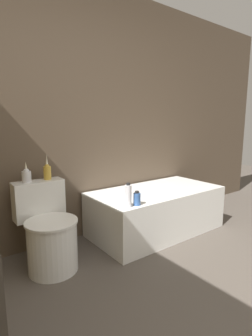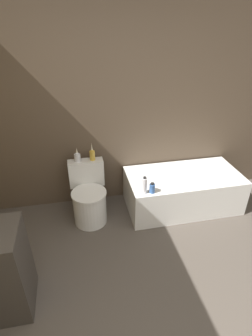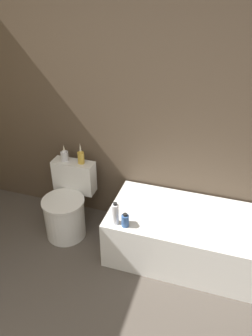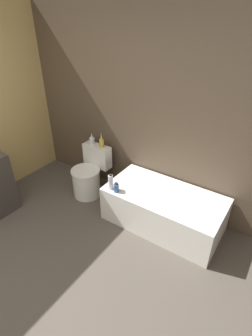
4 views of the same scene
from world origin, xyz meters
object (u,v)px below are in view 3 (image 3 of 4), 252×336
bathtub (188,236)px  shampoo_bottle_short (125,220)px  toilet (67,207)px  vase_silver (81,156)px  shampoo_bottle_tall (115,214)px  vase_gold (65,155)px

bathtub → shampoo_bottle_short: size_ratio=11.21×
toilet → vase_silver: bearing=67.4°
shampoo_bottle_tall → shampoo_bottle_short: (0.09, -0.01, -0.04)m
vase_gold → shampoo_bottle_short: (0.81, -0.51, -0.23)m
vase_silver → shampoo_bottle_short: 0.84m
bathtub → vase_silver: 1.29m
toilet → vase_silver: vase_silver is taller
vase_silver → shampoo_bottle_tall: (0.53, -0.50, -0.21)m
toilet → shampoo_bottle_short: size_ratio=5.45×
bathtub → shampoo_bottle_short: bearing=-150.4°
toilet → vase_silver: size_ratio=3.15×
bathtub → toilet: toilet is taller
bathtub → shampoo_bottle_tall: size_ratio=6.79×
toilet → vase_gold: size_ratio=4.01×
bathtub → vase_silver: (-1.15, 0.21, 0.55)m
vase_silver → toilet: bearing=-112.6°
bathtub → shampoo_bottle_tall: (-0.62, -0.29, 0.34)m
vase_gold → shampoo_bottle_tall: bearing=-35.0°
bathtub → shampoo_bottle_tall: shampoo_bottle_tall is taller
toilet → shampoo_bottle_short: (0.72, -0.29, 0.24)m
vase_silver → bathtub: bearing=-10.4°
bathtub → toilet: (-1.24, -0.01, 0.05)m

